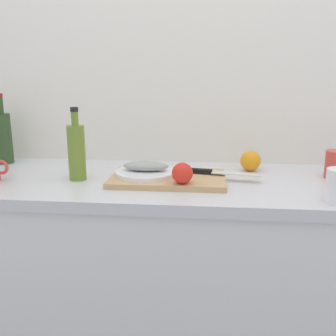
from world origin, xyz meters
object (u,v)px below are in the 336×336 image
object	(u,v)px
white_plate	(146,173)
wine_bottle	(3,137)
cutting_board	(168,178)
fish_fillet	(146,166)
chef_knife	(211,172)
olive_oil_bottle	(77,151)

from	to	relation	value
white_plate	wine_bottle	xyz separation A→B (m)	(-0.67, 0.22, 0.09)
cutting_board	white_plate	distance (m)	0.09
fish_fillet	white_plate	bearing A→B (deg)	0.00
wine_bottle	fish_fillet	bearing A→B (deg)	-17.91
white_plate	fish_fillet	world-z (taller)	fish_fillet
cutting_board	fish_fillet	size ratio (longest dim) A/B	2.45
chef_knife	white_plate	bearing A→B (deg)	-163.28
chef_knife	wine_bottle	world-z (taller)	wine_bottle
fish_fillet	olive_oil_bottle	distance (m)	0.26
fish_fillet	cutting_board	bearing A→B (deg)	-7.35
fish_fillet	wine_bottle	xyz separation A→B (m)	(-0.67, 0.22, 0.07)
white_plate	wine_bottle	distance (m)	0.71
white_plate	cutting_board	bearing A→B (deg)	-7.35
fish_fillet	wine_bottle	bearing A→B (deg)	162.09
chef_knife	olive_oil_bottle	size ratio (longest dim) A/B	1.07
cutting_board	wine_bottle	xyz separation A→B (m)	(-0.75, 0.23, 0.11)
fish_fillet	chef_knife	xyz separation A→B (m)	(0.24, 0.03, -0.02)
cutting_board	wine_bottle	distance (m)	0.80
olive_oil_bottle	wine_bottle	size ratio (longest dim) A/B	0.88
olive_oil_bottle	wine_bottle	world-z (taller)	wine_bottle
cutting_board	fish_fillet	distance (m)	0.10
cutting_board	fish_fillet	bearing A→B (deg)	172.65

